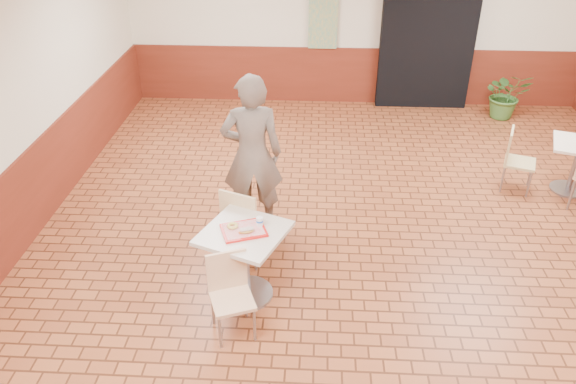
# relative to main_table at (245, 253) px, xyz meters

# --- Properties ---
(room_shell) EXTENTS (8.01, 10.01, 3.01)m
(room_shell) POSITION_rel_main_table_xyz_m (1.33, 0.44, 0.97)
(room_shell) COLOR brown
(room_shell) RESTS_ON ground
(wainscot_band) EXTENTS (8.00, 10.00, 1.00)m
(wainscot_band) POSITION_rel_main_table_xyz_m (1.33, 0.44, -0.03)
(wainscot_band) COLOR #612112
(wainscot_band) RESTS_ON ground
(corridor_doorway) EXTENTS (1.60, 0.22, 2.20)m
(corridor_doorway) POSITION_rel_main_table_xyz_m (2.53, 5.32, 0.57)
(corridor_doorway) COLOR black
(corridor_doorway) RESTS_ON ground
(promo_poster) EXTENTS (0.50, 0.03, 1.20)m
(promo_poster) POSITION_rel_main_table_xyz_m (0.73, 5.38, 1.07)
(promo_poster) COLOR gray
(promo_poster) RESTS_ON wainscot_band
(main_table) EXTENTS (0.75, 0.75, 0.79)m
(main_table) POSITION_rel_main_table_xyz_m (0.00, 0.00, 0.00)
(main_table) COLOR #C0B09A
(main_table) RESTS_ON ground
(chair_main_front) EXTENTS (0.49, 0.49, 0.82)m
(chair_main_front) POSITION_rel_main_table_xyz_m (-0.08, -0.47, -0.08)
(chair_main_front) COLOR #DCAE84
(chair_main_front) RESTS_ON ground
(chair_main_back) EXTENTS (0.56, 0.56, 0.93)m
(chair_main_back) POSITION_rel_main_table_xyz_m (-0.08, 0.57, -0.01)
(chair_main_back) COLOR #D8B982
(chair_main_back) RESTS_ON ground
(customer) EXTENTS (0.76, 0.56, 1.93)m
(customer) POSITION_rel_main_table_xyz_m (-0.06, 1.28, 0.43)
(customer) COLOR #6A5D52
(customer) RESTS_ON ground
(serving_tray) EXTENTS (0.41, 0.32, 0.03)m
(serving_tray) POSITION_rel_main_table_xyz_m (0.00, 0.00, 0.27)
(serving_tray) COLOR red
(serving_tray) RESTS_ON main_table
(ring_donut) EXTENTS (0.13, 0.13, 0.03)m
(ring_donut) POSITION_rel_main_table_xyz_m (-0.11, 0.02, 0.30)
(ring_donut) COLOR gold
(ring_donut) RESTS_ON serving_tray
(long_john_donut) EXTENTS (0.16, 0.11, 0.05)m
(long_john_donut) POSITION_rel_main_table_xyz_m (0.03, -0.06, 0.31)
(long_john_donut) COLOR #BE8837
(long_john_donut) RESTS_ON serving_tray
(paper_cup) EXTENTS (0.07, 0.07, 0.09)m
(paper_cup) POSITION_rel_main_table_xyz_m (0.15, 0.08, 0.33)
(paper_cup) COLOR white
(paper_cup) RESTS_ON serving_tray
(chair_second_left) EXTENTS (0.50, 0.50, 0.84)m
(chair_second_left) POSITION_rel_main_table_xyz_m (3.32, 2.38, -0.06)
(chair_second_left) COLOR #CEB87B
(chair_second_left) RESTS_ON ground
(potted_plant) EXTENTS (0.75, 0.65, 0.82)m
(potted_plant) POSITION_rel_main_table_xyz_m (3.89, 4.84, -0.12)
(potted_plant) COLOR #3C6D2B
(potted_plant) RESTS_ON ground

